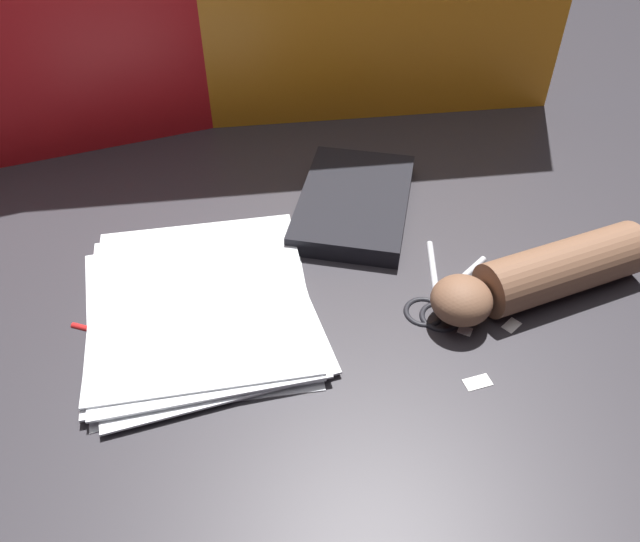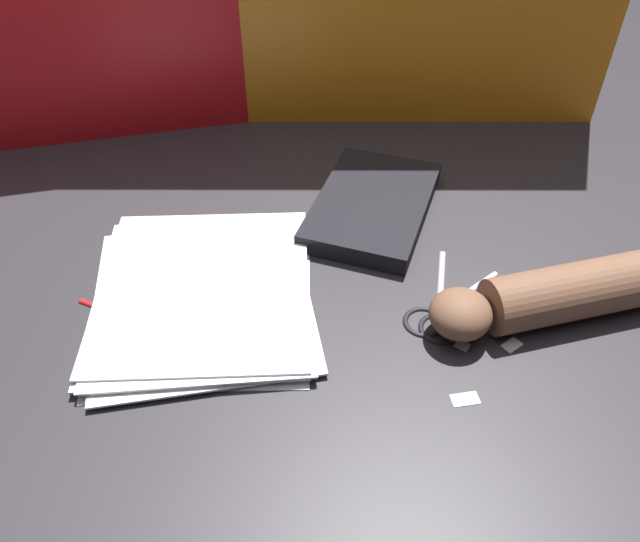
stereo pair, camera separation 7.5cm
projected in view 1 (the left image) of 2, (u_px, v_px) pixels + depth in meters
The scene contains 10 objects.
ground_plane at pixel (293, 291), 0.81m from camera, with size 6.00×6.00×0.00m, color #2D2B30.
backdrop_panel_left at pixel (110, 12), 0.95m from camera, with size 0.79×0.13×0.44m.
paper_stack at pixel (201, 306), 0.78m from camera, with size 0.30×0.32×0.02m.
book_closed at pixel (354, 202), 0.93m from camera, with size 0.24×0.29×0.03m.
scissors at pixel (438, 299), 0.80m from camera, with size 0.15×0.17×0.01m.
hand_forearm at pixel (542, 275), 0.79m from camera, with size 0.31×0.12×0.07m.
paper_scrap_near at pixel (465, 330), 0.76m from camera, with size 0.02×0.02×0.00m.
paper_scrap_mid at pixel (512, 325), 0.77m from camera, with size 0.03×0.03×0.00m.
paper_scrap_far at pixel (478, 382), 0.70m from camera, with size 0.03×0.02×0.00m.
pen at pixel (126, 336), 0.75m from camera, with size 0.13×0.08×0.01m.
Camera 1 is at (-0.10, -0.57, 0.57)m, focal length 35.00 mm.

